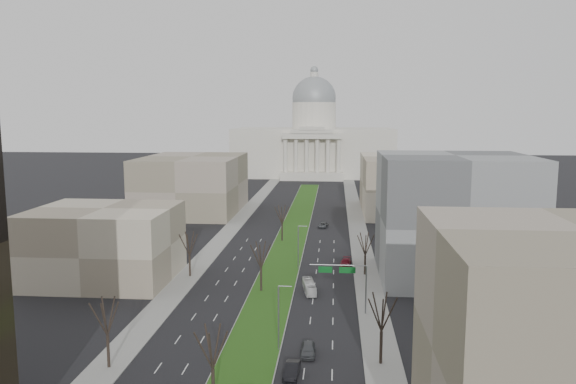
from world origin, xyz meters
The scene contains 24 objects.
ground centered at (0.00, 120.00, 0.00)m, with size 600.00×600.00×0.00m, color black.
median centered at (0.00, 118.99, 0.10)m, with size 8.00×222.03×0.20m.
sidewalk_left centered at (-17.50, 95.00, 0.07)m, with size 5.00×330.00×0.15m, color gray.
sidewalk_right centered at (17.50, 95.00, 0.07)m, with size 5.00×330.00×0.15m, color gray.
capitol centered at (0.00, 269.59, 16.31)m, with size 80.00×46.00×55.00m.
building_beige_left centered at (-33.00, 85.00, 7.00)m, with size 26.00×22.00×14.00m, color tan.
building_grey_right centered at (34.00, 92.00, 12.00)m, with size 28.00×26.00×24.00m, color slate.
building_far_left centered at (-35.00, 160.00, 9.00)m, with size 30.00×40.00×18.00m, color gray.
building_far_right centered at (35.00, 165.00, 9.00)m, with size 30.00×40.00×18.00m, color tan.
tree_left_mid centered at (-17.20, 48.00, 7.00)m, with size 5.40×5.40×9.72m.
tree_left_far centered at (-17.20, 88.00, 6.84)m, with size 5.28×5.28×9.50m.
tree_right_mid centered at (17.20, 52.00, 7.16)m, with size 5.52×5.52×9.94m.
tree_right_far centered at (17.20, 92.00, 6.53)m, with size 5.04×5.04×9.07m.
tree_median_a centered at (-2.00, 40.00, 7.00)m, with size 5.40×5.40×9.72m.
tree_median_b centered at (-2.00, 80.00, 7.00)m, with size 5.40×5.40×9.72m.
tree_median_c centered at (-2.00, 120.00, 7.00)m, with size 5.40×5.40×9.72m.
streetlamp_median_b centered at (3.76, 55.00, 4.81)m, with size 1.90×0.20×9.16m.
streetlamp_median_c centered at (3.76, 95.00, 4.81)m, with size 1.90×0.20×9.16m.
mast_arm_signs centered at (13.49, 70.03, 6.11)m, with size 9.12×0.24×8.09m.
car_grey_near centered at (7.76, 54.05, 0.81)m, with size 1.91×4.74×1.62m, color #44474B.
car_black centered at (6.09, 47.69, 0.80)m, with size 1.70×4.86×1.60m, color black.
car_red centered at (13.50, 98.43, 0.74)m, with size 2.07×5.09×1.48m, color maroon.
car_grey_far centered at (7.92, 137.91, 0.69)m, with size 2.28×4.95×1.38m, color #4F5257.
box_van centered at (6.68, 80.33, 1.04)m, with size 1.75×7.47×2.08m, color white.
Camera 1 is at (11.09, -17.02, 32.12)m, focal length 35.00 mm.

